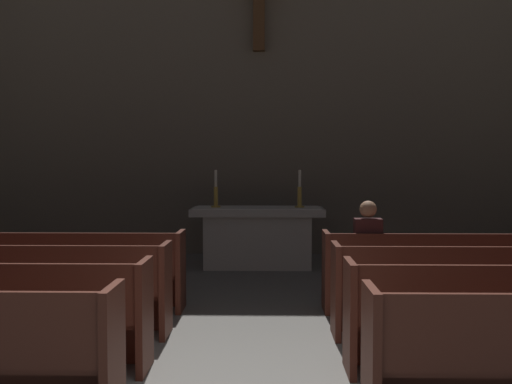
% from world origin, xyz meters
% --- Properties ---
extents(pew_left_row_4, '(3.96, 0.50, 0.95)m').
position_xyz_m(pew_left_row_4, '(-2.82, 3.19, 0.48)').
color(pew_left_row_4, '#4C2319').
rests_on(pew_left_row_4, ground).
extents(pew_right_row_4, '(3.96, 0.50, 0.95)m').
position_xyz_m(pew_right_row_4, '(2.82, 3.19, 0.48)').
color(pew_right_row_4, '#4C2319').
rests_on(pew_right_row_4, ground).
extents(altar, '(2.20, 0.90, 1.01)m').
position_xyz_m(altar, '(0.00, 6.23, 0.53)').
color(altar, '#BCB7AD').
rests_on(altar, ground).
extents(candlestick_left, '(0.16, 0.16, 0.62)m').
position_xyz_m(candlestick_left, '(-0.70, 6.23, 1.21)').
color(candlestick_left, '#B79338').
rests_on(candlestick_left, altar).
extents(candlestick_right, '(0.16, 0.16, 0.62)m').
position_xyz_m(candlestick_right, '(0.70, 6.23, 1.21)').
color(candlestick_right, '#B79338').
rests_on(candlestick_right, altar).
extents(apse_with_cross, '(12.99, 0.47, 8.62)m').
position_xyz_m(apse_with_cross, '(0.00, 7.87, 4.31)').
color(apse_with_cross, '#706656').
rests_on(apse_with_cross, ground).
extents(lone_worshipper, '(0.32, 0.43, 1.32)m').
position_xyz_m(lone_worshipper, '(1.35, 3.23, 0.69)').
color(lone_worshipper, '#26262B').
rests_on(lone_worshipper, ground).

